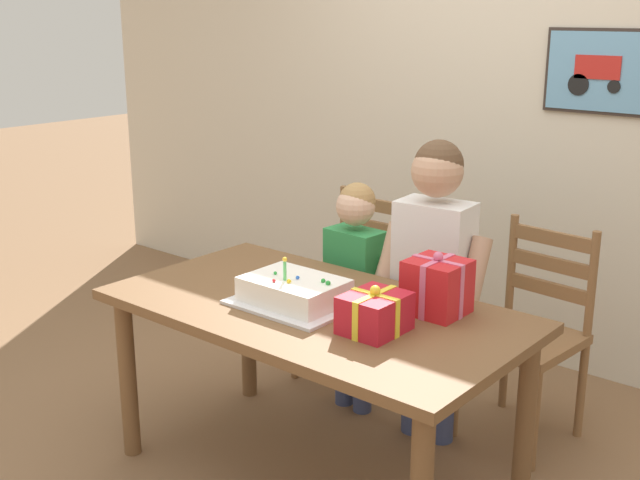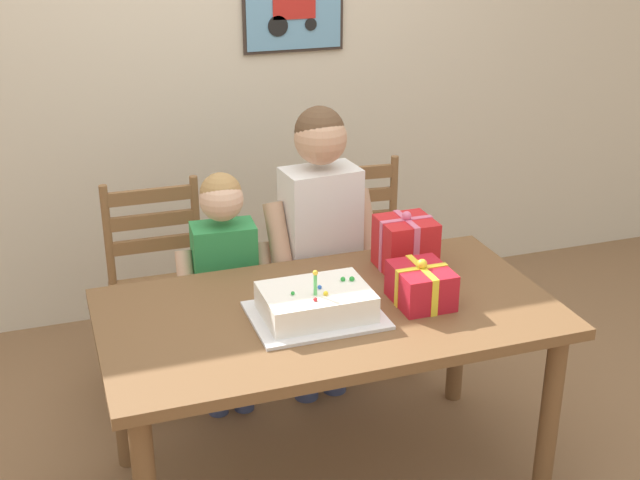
{
  "view_description": "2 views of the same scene",
  "coord_description": "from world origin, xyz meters",
  "px_view_note": "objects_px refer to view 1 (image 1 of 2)",
  "views": [
    {
      "loc": [
        1.79,
        -2.12,
        1.78
      ],
      "look_at": [
        -0.08,
        0.13,
        0.93
      ],
      "focal_mm": 44.89,
      "sensor_mm": 36.0,
      "label": 1
    },
    {
      "loc": [
        -0.87,
        -2.45,
        2.08
      ],
      "look_at": [
        0.02,
        0.15,
        0.92
      ],
      "focal_mm": 47.48,
      "sensor_mm": 36.0,
      "label": 2
    }
  ],
  "objects_px": {
    "dining_table": "(315,328)",
    "child_older": "(433,263)",
    "gift_box_red_large": "(437,287)",
    "chair_left": "(354,286)",
    "gift_box_beside_cake": "(375,313)",
    "child_younger": "(355,275)",
    "chair_right": "(528,333)",
    "birthday_cake": "(294,292)"
  },
  "relations": [
    {
      "from": "dining_table",
      "to": "child_older",
      "type": "xyz_separation_m",
      "value": [
        0.16,
        0.56,
        0.15
      ]
    },
    {
      "from": "gift_box_red_large",
      "to": "child_older",
      "type": "relative_size",
      "value": 0.18
    },
    {
      "from": "dining_table",
      "to": "chair_left",
      "type": "xyz_separation_m",
      "value": [
        -0.46,
        0.85,
        -0.16
      ]
    },
    {
      "from": "gift_box_beside_cake",
      "to": "child_younger",
      "type": "distance_m",
      "value": 0.85
    },
    {
      "from": "gift_box_beside_cake",
      "to": "child_older",
      "type": "distance_m",
      "value": 0.64
    },
    {
      "from": "dining_table",
      "to": "chair_right",
      "type": "height_order",
      "value": "chair_right"
    },
    {
      "from": "birthday_cake",
      "to": "child_younger",
      "type": "bearing_deg",
      "value": 106.49
    },
    {
      "from": "dining_table",
      "to": "chair_left",
      "type": "relative_size",
      "value": 1.7
    },
    {
      "from": "birthday_cake",
      "to": "child_younger",
      "type": "distance_m",
      "value": 0.64
    },
    {
      "from": "child_younger",
      "to": "child_older",
      "type": "bearing_deg",
      "value": -0.07
    },
    {
      "from": "chair_left",
      "to": "child_older",
      "type": "distance_m",
      "value": 0.76
    },
    {
      "from": "dining_table",
      "to": "child_older",
      "type": "height_order",
      "value": "child_older"
    },
    {
      "from": "gift_box_beside_cake",
      "to": "child_younger",
      "type": "xyz_separation_m",
      "value": [
        -0.56,
        0.62,
        -0.15
      ]
    },
    {
      "from": "chair_right",
      "to": "gift_box_red_large",
      "type": "bearing_deg",
      "value": -97.22
    },
    {
      "from": "chair_left",
      "to": "chair_right",
      "type": "relative_size",
      "value": 1.0
    },
    {
      "from": "chair_right",
      "to": "child_younger",
      "type": "xyz_separation_m",
      "value": [
        -0.71,
        -0.29,
        0.18
      ]
    },
    {
      "from": "child_younger",
      "to": "chair_left",
      "type": "bearing_deg",
      "value": 127.29
    },
    {
      "from": "birthday_cake",
      "to": "gift_box_red_large",
      "type": "xyz_separation_m",
      "value": [
        0.45,
        0.27,
        0.05
      ]
    },
    {
      "from": "birthday_cake",
      "to": "gift_box_red_large",
      "type": "bearing_deg",
      "value": 30.8
    },
    {
      "from": "chair_left",
      "to": "child_older",
      "type": "xyz_separation_m",
      "value": [
        0.62,
        -0.29,
        0.32
      ]
    },
    {
      "from": "dining_table",
      "to": "chair_right",
      "type": "bearing_deg",
      "value": 61.24
    },
    {
      "from": "gift_box_red_large",
      "to": "gift_box_beside_cake",
      "type": "distance_m",
      "value": 0.29
    },
    {
      "from": "chair_right",
      "to": "child_older",
      "type": "height_order",
      "value": "child_older"
    },
    {
      "from": "dining_table",
      "to": "birthday_cake",
      "type": "distance_m",
      "value": 0.16
    },
    {
      "from": "dining_table",
      "to": "child_younger",
      "type": "relative_size",
      "value": 1.47
    },
    {
      "from": "gift_box_red_large",
      "to": "chair_right",
      "type": "distance_m",
      "value": 0.72
    },
    {
      "from": "gift_box_beside_cake",
      "to": "child_older",
      "type": "xyz_separation_m",
      "value": [
        -0.16,
        0.62,
        -0.01
      ]
    },
    {
      "from": "gift_box_beside_cake",
      "to": "chair_right",
      "type": "bearing_deg",
      "value": 80.82
    },
    {
      "from": "birthday_cake",
      "to": "gift_box_red_large",
      "type": "distance_m",
      "value": 0.52
    },
    {
      "from": "dining_table",
      "to": "child_younger",
      "type": "xyz_separation_m",
      "value": [
        -0.24,
        0.56,
        0.01
      ]
    },
    {
      "from": "gift_box_beside_cake",
      "to": "chair_left",
      "type": "xyz_separation_m",
      "value": [
        -0.78,
        0.91,
        -0.32
      ]
    },
    {
      "from": "dining_table",
      "to": "gift_box_beside_cake",
      "type": "relative_size",
      "value": 7.03
    },
    {
      "from": "child_younger",
      "to": "dining_table",
      "type": "bearing_deg",
      "value": -66.7
    },
    {
      "from": "gift_box_red_large",
      "to": "child_older",
      "type": "xyz_separation_m",
      "value": [
        -0.22,
        0.34,
        -0.04
      ]
    },
    {
      "from": "gift_box_red_large",
      "to": "child_younger",
      "type": "height_order",
      "value": "child_younger"
    },
    {
      "from": "gift_box_red_large",
      "to": "chair_left",
      "type": "height_order",
      "value": "gift_box_red_large"
    },
    {
      "from": "birthday_cake",
      "to": "chair_left",
      "type": "height_order",
      "value": "chair_left"
    },
    {
      "from": "birthday_cake",
      "to": "chair_left",
      "type": "distance_m",
      "value": 1.02
    },
    {
      "from": "chair_left",
      "to": "gift_box_beside_cake",
      "type": "bearing_deg",
      "value": -49.42
    },
    {
      "from": "birthday_cake",
      "to": "child_older",
      "type": "height_order",
      "value": "child_older"
    },
    {
      "from": "gift_box_beside_cake",
      "to": "birthday_cake",
      "type": "bearing_deg",
      "value": 177.37
    },
    {
      "from": "gift_box_red_large",
      "to": "chair_left",
      "type": "xyz_separation_m",
      "value": [
        -0.85,
        0.62,
        -0.36
      ]
    }
  ]
}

